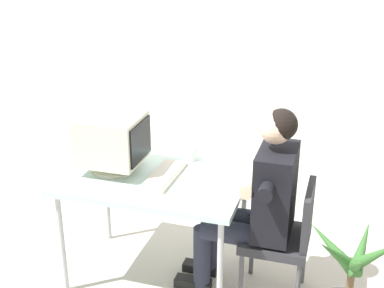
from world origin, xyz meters
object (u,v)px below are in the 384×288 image
office_chair (285,234)px  person_seated (258,198)px  crt_monitor (112,139)px  desk_mug (191,154)px  desk (155,184)px  keyboard (165,175)px

office_chair → person_seated: 0.29m
person_seated → crt_monitor: bearing=-178.2°
desk_mug → desk: bearing=-115.7°
desk → keyboard: (0.06, 0.00, 0.07)m
crt_monitor → office_chair: crt_monitor is taller
office_chair → person_seated: bearing=180.0°
crt_monitor → desk_mug: bearing=34.4°
crt_monitor → person_seated: size_ratio=0.31×
desk → office_chair: size_ratio=1.45×
desk → office_chair: office_chair is taller
desk → crt_monitor: bearing=178.9°
desk → person_seated: size_ratio=0.91×
office_chair → desk_mug: 0.82m
crt_monitor → keyboard: 0.40m
office_chair → desk_mug: bearing=159.0°
keyboard → crt_monitor: bearing=179.8°
person_seated → office_chair: bearing=-0.0°
desk → crt_monitor: (-0.29, 0.01, 0.27)m
office_chair → crt_monitor: bearing=-178.5°
desk → keyboard: 0.09m
keyboard → desk_mug: desk_mug is taller
desk_mug → person_seated: bearing=-27.6°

